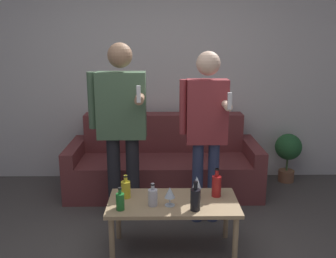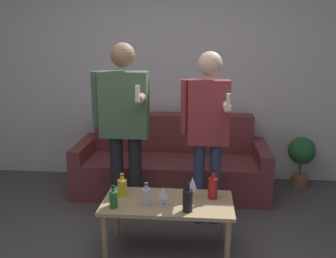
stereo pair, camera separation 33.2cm
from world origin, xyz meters
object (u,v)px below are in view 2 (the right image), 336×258
bottle_orange (213,187)px  person_standing_left (124,119)px  person_standing_right (208,124)px  couch (172,164)px  coffee_table (168,207)px

bottle_orange → person_standing_left: person_standing_left is taller
person_standing_left → person_standing_right: 0.79m
couch → coffee_table: bearing=-87.0°
person_standing_left → person_standing_right: size_ratio=1.04×
coffee_table → bottle_orange: bearing=14.5°
couch → bottle_orange: (0.43, -1.22, 0.25)m
coffee_table → person_standing_left: size_ratio=0.62×
bottle_orange → person_standing_left: (-0.83, 0.51, 0.45)m
bottle_orange → person_standing_left: size_ratio=0.14×
coffee_table → bottle_orange: (0.36, 0.09, 0.15)m
bottle_orange → person_standing_right: (-0.04, 0.44, 0.43)m
person_standing_left → person_standing_right: (0.79, -0.07, -0.02)m
person_standing_right → coffee_table: bearing=-120.7°
couch → person_standing_right: size_ratio=1.32×
couch → person_standing_left: size_ratio=1.27×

